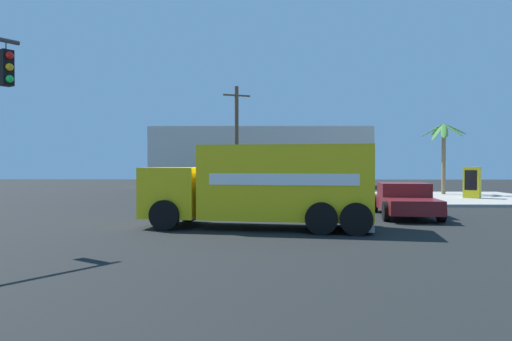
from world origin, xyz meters
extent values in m
plane|color=black|center=(0.00, 0.00, 0.00)|extent=(100.00, 100.00, 0.00)
cube|color=#9E998E|center=(12.80, 12.80, 0.07)|extent=(11.16, 11.16, 0.14)
cube|color=yellow|center=(2.16, -0.83, 1.57)|extent=(5.94, 3.30, 2.44)
cube|color=yellow|center=(-1.70, -0.18, 1.20)|extent=(2.27, 2.68, 1.70)
cube|color=black|center=(-2.54, -0.03, 1.54)|extent=(0.41, 2.00, 0.88)
cube|color=#B2B2B7|center=(4.83, -1.28, 0.19)|extent=(0.58, 2.31, 0.21)
cube|color=white|center=(1.96, -2.02, 1.69)|extent=(4.66, 0.80, 0.36)
cube|color=white|center=(2.36, 0.37, 1.69)|extent=(4.66, 0.80, 0.36)
cylinder|color=black|center=(-1.85, -1.41, 0.50)|extent=(1.03, 0.44, 1.00)
cylinder|color=black|center=(-1.44, 1.04, 0.50)|extent=(1.03, 0.44, 1.00)
cylinder|color=black|center=(3.15, -2.25, 0.50)|extent=(1.03, 0.44, 1.00)
cylinder|color=black|center=(3.56, 0.20, 0.50)|extent=(1.03, 0.44, 1.00)
cylinder|color=black|center=(4.18, -2.42, 0.50)|extent=(1.03, 0.44, 1.00)
cylinder|color=black|center=(4.60, 0.02, 0.50)|extent=(1.03, 0.44, 1.00)
cylinder|color=#38383D|center=(-5.46, -4.31, 5.32)|extent=(0.03, 0.03, 0.25)
cube|color=black|center=(-5.46, -4.31, 4.72)|extent=(0.42, 0.42, 0.95)
sphere|color=red|center=(-5.32, -4.42, 5.04)|extent=(0.20, 0.20, 0.20)
sphere|color=#EFA314|center=(-5.32, -4.42, 4.73)|extent=(0.20, 0.20, 0.20)
sphere|color=#19CC4C|center=(-5.32, -4.42, 4.42)|extent=(0.20, 0.20, 0.20)
cube|color=maroon|center=(7.38, 4.72, 0.53)|extent=(2.09, 1.69, 0.50)
cube|color=maroon|center=(7.22, 3.12, 0.83)|extent=(2.11, 1.88, 1.10)
cube|color=black|center=(7.22, 3.12, 1.12)|extent=(1.93, 1.60, 0.48)
cube|color=maroon|center=(7.04, 1.28, 0.56)|extent=(2.14, 2.18, 0.55)
cylinder|color=black|center=(6.37, 4.68, 0.38)|extent=(0.31, 0.78, 0.76)
cylinder|color=black|center=(8.37, 4.48, 0.38)|extent=(0.31, 0.78, 0.76)
cylinder|color=black|center=(6.03, 1.27, 0.38)|extent=(0.31, 0.78, 0.76)
cylinder|color=black|center=(8.03, 1.07, 0.38)|extent=(0.31, 0.78, 0.76)
cube|color=yellow|center=(13.83, 11.89, 1.06)|extent=(1.17, 1.13, 1.85)
cube|color=black|center=(13.62, 11.57, 1.21)|extent=(0.58, 0.40, 1.18)
cylinder|color=#7A6647|center=(13.50, 15.56, 2.45)|extent=(0.26, 0.26, 4.62)
ellipsoid|color=#427F38|center=(14.27, 15.56, 4.50)|extent=(1.57, 0.36, 0.78)
ellipsoid|color=#427F38|center=(13.84, 16.21, 4.44)|extent=(1.02, 1.50, 0.91)
ellipsoid|color=#427F38|center=(13.37, 16.32, 4.53)|extent=(0.62, 1.62, 0.73)
ellipsoid|color=#427F38|center=(12.87, 15.95, 4.45)|extent=(1.48, 1.11, 0.88)
ellipsoid|color=#427F38|center=(12.99, 15.20, 4.29)|extent=(1.28, 1.03, 1.20)
ellipsoid|color=#427F38|center=(13.27, 14.93, 4.35)|extent=(0.83, 1.43, 1.08)
ellipsoid|color=#427F38|center=(13.90, 14.97, 4.41)|extent=(1.13, 1.42, 0.97)
cylinder|color=brown|center=(-0.71, 20.23, 4.09)|extent=(0.30, 0.30, 8.17)
cube|color=brown|center=(-0.71, 20.23, 7.47)|extent=(2.07, 0.98, 0.12)
cube|color=beige|center=(1.11, 29.03, 2.78)|extent=(20.32, 6.00, 5.56)
camera|label=1|loc=(1.37, -17.01, 2.18)|focal=33.79mm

